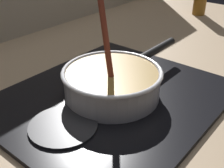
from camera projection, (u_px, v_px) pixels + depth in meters
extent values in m
cube|color=#9E8466|center=(171.00, 160.00, 0.57)|extent=(2.40, 1.60, 0.04)
cube|color=black|center=(112.00, 98.00, 0.72)|extent=(0.56, 0.48, 0.01)
torus|color=#592D0C|center=(112.00, 94.00, 0.72)|extent=(0.21, 0.21, 0.01)
cylinder|color=#262628|center=(63.00, 126.00, 0.61)|extent=(0.15, 0.15, 0.01)
cylinder|color=silver|center=(112.00, 84.00, 0.70)|extent=(0.23, 0.23, 0.07)
cylinder|color=olive|center=(112.00, 83.00, 0.70)|extent=(0.22, 0.22, 0.06)
torus|color=silver|center=(112.00, 72.00, 0.69)|extent=(0.25, 0.25, 0.01)
cylinder|color=black|center=(157.00, 49.00, 0.83)|extent=(0.17, 0.02, 0.02)
cylinder|color=#E5CC7A|center=(112.00, 75.00, 0.70)|extent=(0.03, 0.03, 0.01)
cylinder|color=#E5CC7A|center=(119.00, 91.00, 0.63)|extent=(0.03, 0.03, 0.01)
cylinder|color=#EDD88C|center=(84.00, 89.00, 0.64)|extent=(0.03, 0.03, 0.01)
cylinder|color=#EDD88C|center=(94.00, 79.00, 0.68)|extent=(0.03, 0.03, 0.01)
cylinder|color=#E5CC7A|center=(138.00, 66.00, 0.74)|extent=(0.03, 0.03, 0.01)
cylinder|color=#E5CC7A|center=(97.00, 69.00, 0.72)|extent=(0.03, 0.03, 0.01)
cylinder|color=beige|center=(149.00, 74.00, 0.70)|extent=(0.03, 0.03, 0.01)
cylinder|color=maroon|center=(104.00, 26.00, 0.64)|extent=(0.06, 0.10, 0.25)
cube|color=brown|center=(112.00, 83.00, 0.67)|extent=(0.04, 0.05, 0.01)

